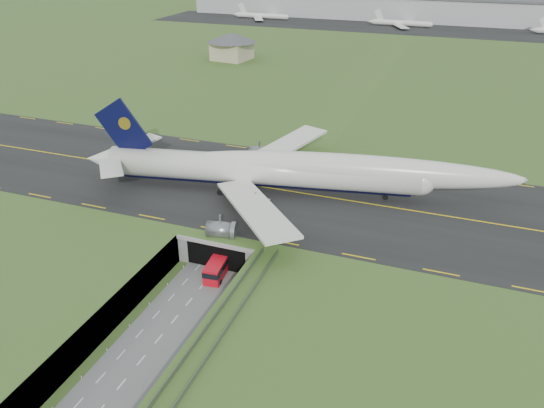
% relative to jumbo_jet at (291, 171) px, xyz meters
% --- Properties ---
extents(ground, '(900.00, 900.00, 0.00)m').
position_rel_jumbo_jet_xyz_m(ground, '(-6.66, -32.35, -11.45)').
color(ground, '#3D5A24').
rests_on(ground, ground).
extents(airfield_deck, '(800.00, 800.00, 6.00)m').
position_rel_jumbo_jet_xyz_m(airfield_deck, '(-6.66, -32.35, -8.45)').
color(airfield_deck, gray).
rests_on(airfield_deck, ground).
extents(trench_road, '(12.00, 75.00, 0.20)m').
position_rel_jumbo_jet_xyz_m(trench_road, '(-6.66, -39.85, -11.35)').
color(trench_road, slate).
rests_on(trench_road, ground).
extents(taxiway, '(800.00, 44.00, 0.18)m').
position_rel_jumbo_jet_xyz_m(taxiway, '(-6.66, 0.65, -5.36)').
color(taxiway, black).
rests_on(taxiway, airfield_deck).
extents(tunnel_portal, '(17.00, 22.30, 6.00)m').
position_rel_jumbo_jet_xyz_m(tunnel_portal, '(-6.66, -15.63, -8.11)').
color(tunnel_portal, gray).
rests_on(tunnel_portal, ground).
extents(guideway, '(3.00, 53.00, 7.05)m').
position_rel_jumbo_jet_xyz_m(guideway, '(4.34, -51.46, -6.12)').
color(guideway, '#A8A8A3').
rests_on(guideway, ground).
extents(jumbo_jet, '(94.51, 60.09, 20.24)m').
position_rel_jumbo_jet_xyz_m(jumbo_jet, '(0.00, 0.00, 0.00)').
color(jumbo_jet, silver).
rests_on(jumbo_jet, ground).
extents(shuttle_tram, '(3.91, 8.34, 3.27)m').
position_rel_jumbo_jet_xyz_m(shuttle_tram, '(-5.52, -26.24, -9.65)').
color(shuttle_tram, red).
rests_on(shuttle_tram, ground).
extents(service_building, '(24.12, 24.12, 11.74)m').
position_rel_jumbo_jet_xyz_m(service_building, '(-68.40, 121.29, 1.51)').
color(service_building, tan).
rests_on(service_building, ground).
extents(cargo_terminal, '(320.00, 67.00, 15.60)m').
position_rel_jumbo_jet_xyz_m(cargo_terminal, '(-6.69, 267.07, 2.51)').
color(cargo_terminal, '#B2B2B2').
rests_on(cargo_terminal, ground).
extents(distant_hills, '(700.00, 91.00, 60.00)m').
position_rel_jumbo_jet_xyz_m(distant_hills, '(57.72, 397.65, -15.45)').
color(distant_hills, '#576862').
rests_on(distant_hills, ground).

